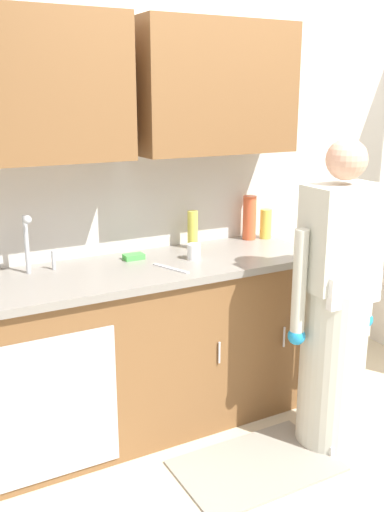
{
  "coord_description": "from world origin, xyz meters",
  "views": [
    {
      "loc": [
        -1.72,
        -2.0,
        1.82
      ],
      "look_at": [
        -0.34,
        0.55,
        1.0
      ],
      "focal_mm": 40.33,
      "sensor_mm": 36.0,
      "label": 1
    }
  ],
  "objects_px": {
    "cup_by_sink": "(194,252)",
    "sink": "(44,282)",
    "person_at_sink": "(335,321)",
    "knife_on_counter": "(171,268)",
    "bottle_soap": "(266,224)",
    "sponge": "(134,257)",
    "bottle_cleaner_spray": "(249,218)",
    "bottle_dish_liquid": "(193,230)"
  },
  "relations": [
    {
      "from": "cup_by_sink",
      "to": "sink",
      "type": "bearing_deg",
      "value": 177.92
    },
    {
      "from": "person_at_sink",
      "to": "knife_on_counter",
      "type": "height_order",
      "value": "person_at_sink"
    },
    {
      "from": "bottle_soap",
      "to": "sponge",
      "type": "distance_m",
      "value": 0.93
    },
    {
      "from": "sponge",
      "to": "bottle_cleaner_spray",
      "type": "bearing_deg",
      "value": 5.52
    },
    {
      "from": "bottle_soap",
      "to": "sponge",
      "type": "height_order",
      "value": "bottle_soap"
    },
    {
      "from": "bottle_cleaner_spray",
      "to": "bottle_dish_liquid",
      "type": "height_order",
      "value": "bottle_cleaner_spray"
    },
    {
      "from": "sink",
      "to": "cup_by_sink",
      "type": "height_order",
      "value": "sink"
    },
    {
      "from": "bottle_cleaner_spray",
      "to": "bottle_dish_liquid",
      "type": "xyz_separation_m",
      "value": [
        -0.41,
        -0.02,
        -0.03
      ]
    },
    {
      "from": "bottle_dish_liquid",
      "to": "bottle_cleaner_spray",
      "type": "bearing_deg",
      "value": 2.96
    },
    {
      "from": "bottle_soap",
      "to": "cup_by_sink",
      "type": "bearing_deg",
      "value": -161.83
    },
    {
      "from": "person_at_sink",
      "to": "sponge",
      "type": "relative_size",
      "value": 14.73
    },
    {
      "from": "knife_on_counter",
      "to": "bottle_dish_liquid",
      "type": "bearing_deg",
      "value": -64.17
    },
    {
      "from": "sponge",
      "to": "bottle_dish_liquid",
      "type": "bearing_deg",
      "value": 8.13
    },
    {
      "from": "bottle_soap",
      "to": "bottle_cleaner_spray",
      "type": "distance_m",
      "value": 0.12
    },
    {
      "from": "sink",
      "to": "bottle_cleaner_spray",
      "type": "bearing_deg",
      "value": 8.55
    },
    {
      "from": "bottle_soap",
      "to": "bottle_cleaner_spray",
      "type": "height_order",
      "value": "bottle_cleaner_spray"
    },
    {
      "from": "cup_by_sink",
      "to": "sponge",
      "type": "height_order",
      "value": "cup_by_sink"
    },
    {
      "from": "sink",
      "to": "sponge",
      "type": "distance_m",
      "value": 0.55
    },
    {
      "from": "knife_on_counter",
      "to": "sponge",
      "type": "height_order",
      "value": "sponge"
    },
    {
      "from": "cup_by_sink",
      "to": "knife_on_counter",
      "type": "height_order",
      "value": "cup_by_sink"
    },
    {
      "from": "bottle_cleaner_spray",
      "to": "bottle_dish_liquid",
      "type": "relative_size",
      "value": 1.23
    },
    {
      "from": "person_at_sink",
      "to": "bottle_dish_liquid",
      "type": "bearing_deg",
      "value": 115.7
    },
    {
      "from": "sink",
      "to": "person_at_sink",
      "type": "distance_m",
      "value": 1.49
    },
    {
      "from": "bottle_soap",
      "to": "cup_by_sink",
      "type": "distance_m",
      "value": 0.66
    },
    {
      "from": "bottle_cleaner_spray",
      "to": "bottle_soap",
      "type": "bearing_deg",
      "value": -14.03
    },
    {
      "from": "bottle_cleaner_spray",
      "to": "knife_on_counter",
      "type": "bearing_deg",
      "value": -154.74
    },
    {
      "from": "bottle_dish_liquid",
      "to": "cup_by_sink",
      "type": "bearing_deg",
      "value": -116.67
    },
    {
      "from": "person_at_sink",
      "to": "bottle_soap",
      "type": "xyz_separation_m",
      "value": [
        0.13,
        0.81,
        0.34
      ]
    },
    {
      "from": "person_at_sink",
      "to": "knife_on_counter",
      "type": "xyz_separation_m",
      "value": [
        -0.69,
        0.5,
        0.25
      ]
    },
    {
      "from": "sponge",
      "to": "cup_by_sink",
      "type": "bearing_deg",
      "value": -27.48
    },
    {
      "from": "person_at_sink",
      "to": "bottle_dish_liquid",
      "type": "relative_size",
      "value": 7.27
    },
    {
      "from": "sink",
      "to": "person_at_sink",
      "type": "bearing_deg",
      "value": -25.67
    },
    {
      "from": "bottle_soap",
      "to": "cup_by_sink",
      "type": "relative_size",
      "value": 2.16
    },
    {
      "from": "bottle_soap",
      "to": "cup_by_sink",
      "type": "xyz_separation_m",
      "value": [
        -0.63,
        -0.21,
        -0.05
      ]
    },
    {
      "from": "bottle_cleaner_spray",
      "to": "cup_by_sink",
      "type": "relative_size",
      "value": 3.2
    },
    {
      "from": "bottle_cleaner_spray",
      "to": "knife_on_counter",
      "type": "distance_m",
      "value": 0.8
    },
    {
      "from": "sink",
      "to": "sponge",
      "type": "relative_size",
      "value": 4.55
    },
    {
      "from": "bottle_dish_liquid",
      "to": "sponge",
      "type": "relative_size",
      "value": 2.03
    },
    {
      "from": "person_at_sink",
      "to": "bottle_cleaner_spray",
      "type": "bearing_deg",
      "value": 88.64
    },
    {
      "from": "bottle_cleaner_spray",
      "to": "sink",
      "type": "bearing_deg",
      "value": -171.45
    },
    {
      "from": "bottle_dish_liquid",
      "to": "sponge",
      "type": "bearing_deg",
      "value": -171.87
    },
    {
      "from": "sink",
      "to": "bottle_dish_liquid",
      "type": "relative_size",
      "value": 2.24
    }
  ]
}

